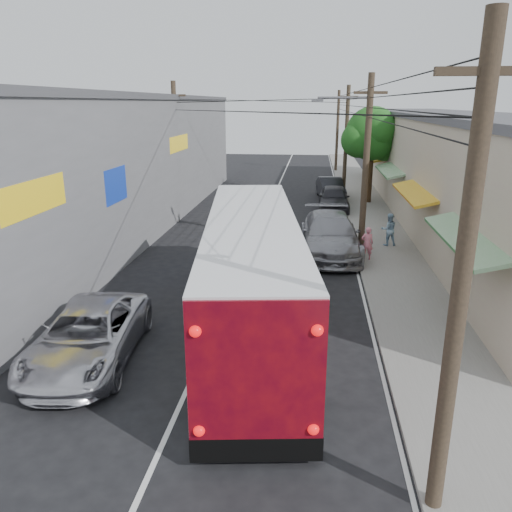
{
  "coord_description": "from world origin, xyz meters",
  "views": [
    {
      "loc": [
        2.93,
        -9.35,
        6.8
      ],
      "look_at": [
        1.0,
        7.47,
        1.58
      ],
      "focal_mm": 35.0,
      "sensor_mm": 36.0,
      "label": 1
    }
  ],
  "objects_px": {
    "pedestrian_far": "(389,229)",
    "parked_suv": "(330,235)",
    "parked_car_far": "(331,188)",
    "pedestrian_near": "(367,243)",
    "coach_bus": "(252,273)",
    "parked_car_mid": "(334,198)",
    "jeepney": "(88,336)"
  },
  "relations": [
    {
      "from": "pedestrian_far",
      "to": "parked_suv",
      "type": "bearing_deg",
      "value": 17.36
    },
    {
      "from": "parked_suv",
      "to": "parked_car_far",
      "type": "relative_size",
      "value": 1.37
    },
    {
      "from": "pedestrian_near",
      "to": "pedestrian_far",
      "type": "relative_size",
      "value": 0.93
    },
    {
      "from": "parked_suv",
      "to": "pedestrian_near",
      "type": "height_order",
      "value": "parked_suv"
    },
    {
      "from": "coach_bus",
      "to": "parked_car_mid",
      "type": "bearing_deg",
      "value": 72.68
    },
    {
      "from": "coach_bus",
      "to": "parked_suv",
      "type": "distance_m",
      "value": 8.97
    },
    {
      "from": "parked_suv",
      "to": "pedestrian_far",
      "type": "relative_size",
      "value": 4.04
    },
    {
      "from": "parked_suv",
      "to": "parked_car_far",
      "type": "xyz_separation_m",
      "value": [
        0.43,
        14.23,
        -0.16
      ]
    },
    {
      "from": "jeepney",
      "to": "parked_car_far",
      "type": "height_order",
      "value": "parked_car_far"
    },
    {
      "from": "parked_suv",
      "to": "pedestrian_far",
      "type": "height_order",
      "value": "parked_suv"
    },
    {
      "from": "parked_car_far",
      "to": "jeepney",
      "type": "bearing_deg",
      "value": -113.38
    },
    {
      "from": "parked_suv",
      "to": "pedestrian_near",
      "type": "relative_size",
      "value": 4.34
    },
    {
      "from": "parked_car_mid",
      "to": "parked_car_far",
      "type": "bearing_deg",
      "value": 91.47
    },
    {
      "from": "pedestrian_near",
      "to": "jeepney",
      "type": "bearing_deg",
      "value": 45.86
    },
    {
      "from": "jeepney",
      "to": "pedestrian_near",
      "type": "distance_m",
      "value": 13.0
    },
    {
      "from": "pedestrian_near",
      "to": "pedestrian_far",
      "type": "bearing_deg",
      "value": -121.12
    },
    {
      "from": "parked_car_mid",
      "to": "pedestrian_near",
      "type": "bearing_deg",
      "value": -84.24
    },
    {
      "from": "jeepney",
      "to": "parked_car_far",
      "type": "bearing_deg",
      "value": 68.44
    },
    {
      "from": "parked_car_far",
      "to": "pedestrian_near",
      "type": "xyz_separation_m",
      "value": [
        1.17,
        -15.3,
        0.09
      ]
    },
    {
      "from": "coach_bus",
      "to": "parked_suv",
      "type": "xyz_separation_m",
      "value": [
        2.61,
        8.53,
        -0.92
      ]
    },
    {
      "from": "parked_car_far",
      "to": "pedestrian_far",
      "type": "distance_m",
      "value": 13.08
    },
    {
      "from": "jeepney",
      "to": "parked_suv",
      "type": "height_order",
      "value": "parked_suv"
    },
    {
      "from": "coach_bus",
      "to": "parked_car_mid",
      "type": "relative_size",
      "value": 2.65
    },
    {
      "from": "parked_suv",
      "to": "pedestrian_far",
      "type": "xyz_separation_m",
      "value": [
        2.86,
        1.38,
        -0.02
      ]
    },
    {
      "from": "parked_car_mid",
      "to": "parked_car_far",
      "type": "relative_size",
      "value": 1.02
    },
    {
      "from": "coach_bus",
      "to": "pedestrian_far",
      "type": "bearing_deg",
      "value": 53.38
    },
    {
      "from": "coach_bus",
      "to": "parked_car_far",
      "type": "xyz_separation_m",
      "value": [
        3.04,
        22.76,
        -1.09
      ]
    },
    {
      "from": "jeepney",
      "to": "parked_car_far",
      "type": "xyz_separation_m",
      "value": [
        7.23,
        25.23,
        0.02
      ]
    },
    {
      "from": "parked_car_mid",
      "to": "jeepney",
      "type": "bearing_deg",
      "value": -109.08
    },
    {
      "from": "parked_suv",
      "to": "parked_car_mid",
      "type": "relative_size",
      "value": 1.34
    },
    {
      "from": "coach_bus",
      "to": "pedestrian_near",
      "type": "xyz_separation_m",
      "value": [
        4.21,
        7.45,
        -1.0
      ]
    },
    {
      "from": "parked_suv",
      "to": "pedestrian_far",
      "type": "distance_m",
      "value": 3.18
    }
  ]
}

